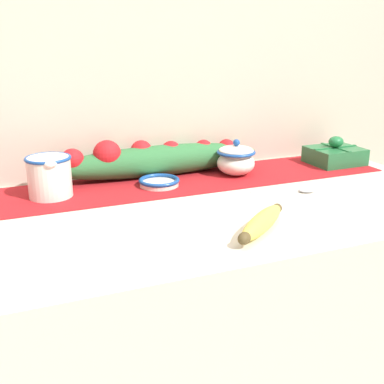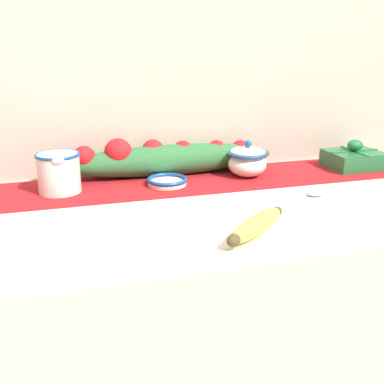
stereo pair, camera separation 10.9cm
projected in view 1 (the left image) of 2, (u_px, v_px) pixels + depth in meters
countertop at (196, 368)px, 1.29m from camera, size 1.39×0.66×0.93m
back_wall at (149, 77)px, 1.37m from camera, size 2.19×0.04×2.40m
table_runner at (168, 183)px, 1.32m from camera, size 1.28×0.24×0.00m
cream_pitcher at (49, 175)px, 1.19m from camera, size 0.11×0.13×0.11m
sugar_bowl at (236, 159)px, 1.38m from camera, size 0.11×0.11×0.10m
small_dish at (159, 182)px, 1.29m from camera, size 0.11×0.11×0.02m
banana at (262, 222)px, 0.99m from camera, size 0.19×0.16×0.04m
spoon at (303, 190)px, 1.25m from camera, size 0.16×0.07×0.01m
gift_box at (335, 155)px, 1.51m from camera, size 0.16×0.14×0.09m
poinsettia_garland at (155, 159)px, 1.37m from camera, size 0.63×0.10×0.12m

